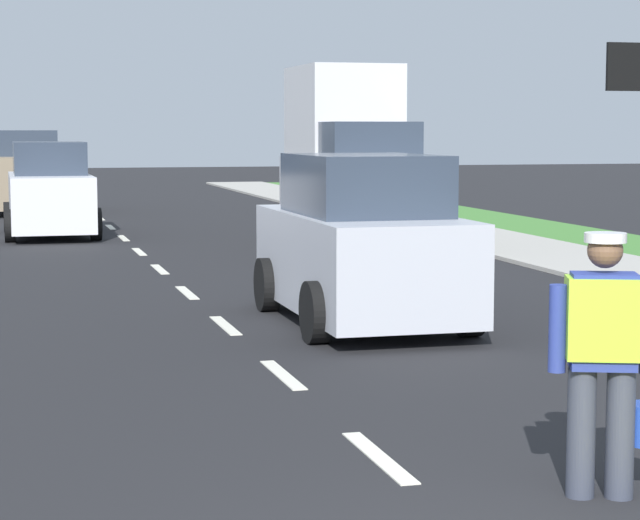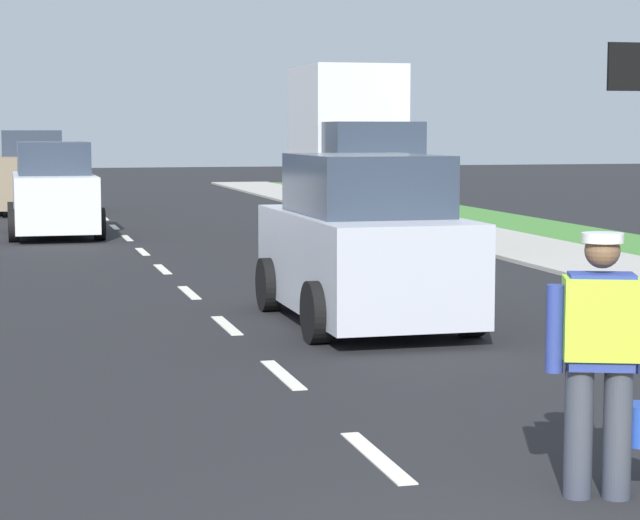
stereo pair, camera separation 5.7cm
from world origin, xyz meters
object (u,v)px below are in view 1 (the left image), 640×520
road_worker (606,351)px  car_outgoing_ahead (362,245)px  delivery_truck (351,165)px  car_oncoming_third (27,174)px  car_oncoming_second (50,192)px

road_worker → car_outgoing_ahead: (0.53, 7.03, 0.00)m
delivery_truck → car_oncoming_third: bearing=116.0°
car_oncoming_second → road_worker: bearing=-82.8°
delivery_truck → car_outgoing_ahead: (-2.48, -9.01, -0.68)m
car_outgoing_ahead → delivery_truck: bearing=74.6°
delivery_truck → road_worker: bearing=-100.6°
road_worker → car_oncoming_third: size_ratio=0.39×
car_oncoming_third → car_outgoing_ahead: car_oncoming_third is taller
car_oncoming_second → delivery_truck: bearing=-37.1°
delivery_truck → car_outgoing_ahead: bearing=-105.4°
delivery_truck → car_oncoming_second: delivery_truck is taller
road_worker → delivery_truck: 16.33m
delivery_truck → car_outgoing_ahead: delivery_truck is taller
car_oncoming_third → car_outgoing_ahead: (3.36, -20.98, -0.13)m
road_worker → car_outgoing_ahead: car_outgoing_ahead is taller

